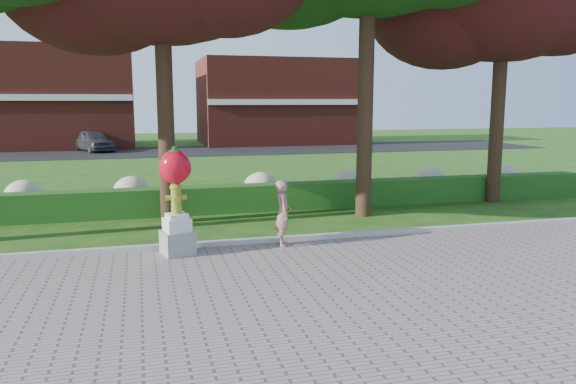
% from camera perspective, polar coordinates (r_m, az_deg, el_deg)
% --- Properties ---
extents(ground, '(100.00, 100.00, 0.00)m').
position_cam_1_polar(ground, '(10.32, 1.19, -9.36)').
color(ground, '#1F4C13').
rests_on(ground, ground).
extents(curb, '(40.00, 0.18, 0.15)m').
position_cam_1_polar(curb, '(13.09, -2.46, -4.99)').
color(curb, '#ADADA5').
rests_on(curb, ground).
extents(lawn_hedge, '(24.00, 0.70, 0.80)m').
position_cam_1_polar(lawn_hedge, '(16.87, -5.40, -0.66)').
color(lawn_hedge, '#164D16').
rests_on(lawn_hedge, ground).
extents(hydrangea_row, '(20.10, 1.10, 0.99)m').
position_cam_1_polar(hydrangea_row, '(17.91, -4.13, 0.42)').
color(hydrangea_row, beige).
rests_on(hydrangea_row, ground).
extents(street, '(50.00, 8.00, 0.02)m').
position_cam_1_polar(street, '(37.64, -10.71, 4.09)').
color(street, black).
rests_on(street, ground).
extents(building_left, '(14.00, 8.00, 7.00)m').
position_cam_1_polar(building_left, '(44.00, -24.71, 8.69)').
color(building_left, maroon).
rests_on(building_left, ground).
extents(building_right, '(12.00, 8.00, 6.40)m').
position_cam_1_polar(building_right, '(44.70, -1.02, 9.14)').
color(building_right, maroon).
rests_on(building_right, ground).
extents(hydrant_sculpture, '(0.76, 0.76, 2.31)m').
position_cam_1_polar(hydrant_sculpture, '(12.09, -11.29, -0.60)').
color(hydrant_sculpture, gray).
rests_on(hydrant_sculpture, walkway).
extents(woman, '(0.44, 0.60, 1.50)m').
position_cam_1_polar(woman, '(12.63, -0.52, -2.17)').
color(woman, '#AF7464').
rests_on(woman, walkway).
extents(parked_car, '(3.24, 4.48, 1.42)m').
position_cam_1_polar(parked_car, '(39.05, -19.15, 4.98)').
color(parked_car, '#44484C').
rests_on(parked_car, street).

